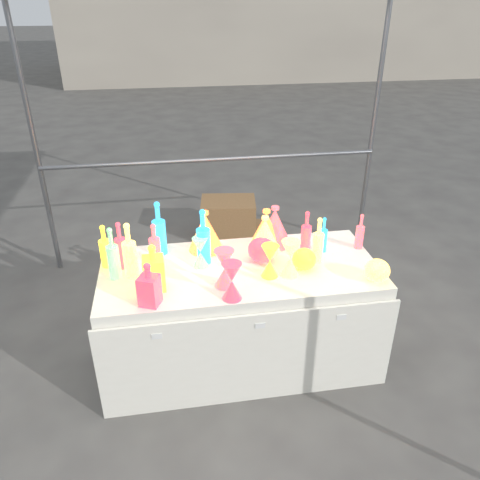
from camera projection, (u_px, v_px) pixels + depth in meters
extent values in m
plane|color=slate|center=(240.00, 356.00, 3.39)|extent=(80.00, 80.00, 0.00)
cylinder|color=gray|center=(35.00, 145.00, 3.92)|extent=(0.04, 0.04, 2.40)
cylinder|color=gray|center=(373.00, 130.00, 4.35)|extent=(0.04, 0.04, 2.40)
cylinder|color=gray|center=(214.00, 160.00, 4.20)|extent=(3.00, 0.04, 0.04)
cube|color=white|center=(240.00, 314.00, 3.21)|extent=(1.80, 0.80, 0.75)
cube|color=white|center=(251.00, 359.00, 2.87)|extent=(1.84, 0.02, 0.68)
cube|color=white|center=(157.00, 336.00, 2.66)|extent=(0.06, 0.00, 0.03)
cube|color=white|center=(260.00, 326.00, 2.74)|extent=(0.06, 0.00, 0.03)
cube|color=white|center=(342.00, 317.00, 2.81)|extent=(0.06, 0.00, 0.03)
cube|color=olive|center=(228.00, 219.00, 4.96)|extent=(0.61, 0.48, 0.41)
cube|color=olive|center=(233.00, 229.00, 5.14)|extent=(0.70, 0.56, 0.05)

